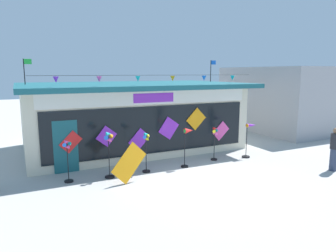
{
  "coord_description": "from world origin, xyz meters",
  "views": [
    {
      "loc": [
        -5.98,
        -8.91,
        3.76
      ],
      "look_at": [
        -0.56,
        2.26,
        1.62
      ],
      "focal_mm": 33.32,
      "sensor_mm": 36.0,
      "label": 1
    }
  ],
  "objects_px": {
    "wind_spinner_right": "(215,138)",
    "wind_spinner_center_right": "(188,139)",
    "wind_spinner_center_left": "(146,149)",
    "wind_spinner_far_right": "(249,135)",
    "kite_shop_building": "(131,115)",
    "wind_spinner_far_left": "(68,158)",
    "person_mid_plaza": "(334,149)",
    "wind_spinner_left": "(109,149)",
    "display_kite_on_ground": "(129,163)"
  },
  "relations": [
    {
      "from": "wind_spinner_center_right",
      "to": "display_kite_on_ground",
      "type": "relative_size",
      "value": 1.23
    },
    {
      "from": "wind_spinner_center_right",
      "to": "display_kite_on_ground",
      "type": "height_order",
      "value": "wind_spinner_center_right"
    },
    {
      "from": "display_kite_on_ground",
      "to": "wind_spinner_left",
      "type": "bearing_deg",
      "value": 123.69
    },
    {
      "from": "kite_shop_building",
      "to": "wind_spinner_far_left",
      "type": "distance_m",
      "value": 5.52
    },
    {
      "from": "kite_shop_building",
      "to": "wind_spinner_far_right",
      "type": "distance_m",
      "value": 5.86
    },
    {
      "from": "wind_spinner_far_left",
      "to": "wind_spinner_left",
      "type": "distance_m",
      "value": 1.42
    },
    {
      "from": "wind_spinner_far_left",
      "to": "person_mid_plaza",
      "type": "distance_m",
      "value": 9.92
    },
    {
      "from": "person_mid_plaza",
      "to": "kite_shop_building",
      "type": "bearing_deg",
      "value": 47.93
    },
    {
      "from": "wind_spinner_center_right",
      "to": "wind_spinner_right",
      "type": "distance_m",
      "value": 1.55
    },
    {
      "from": "wind_spinner_right",
      "to": "wind_spinner_center_right",
      "type": "bearing_deg",
      "value": -168.7
    },
    {
      "from": "wind_spinner_left",
      "to": "wind_spinner_right",
      "type": "xyz_separation_m",
      "value": [
        4.7,
        0.27,
        -0.11
      ]
    },
    {
      "from": "person_mid_plaza",
      "to": "wind_spinner_far_right",
      "type": "bearing_deg",
      "value": 38.26
    },
    {
      "from": "kite_shop_building",
      "to": "wind_spinner_right",
      "type": "relative_size",
      "value": 7.07
    },
    {
      "from": "wind_spinner_left",
      "to": "wind_spinner_far_right",
      "type": "relative_size",
      "value": 1.11
    },
    {
      "from": "wind_spinner_left",
      "to": "display_kite_on_ground",
      "type": "height_order",
      "value": "wind_spinner_left"
    },
    {
      "from": "wind_spinner_far_left",
      "to": "wind_spinner_center_left",
      "type": "distance_m",
      "value": 2.84
    },
    {
      "from": "wind_spinner_center_left",
      "to": "display_kite_on_ground",
      "type": "height_order",
      "value": "wind_spinner_center_left"
    },
    {
      "from": "wind_spinner_far_left",
      "to": "wind_spinner_far_right",
      "type": "height_order",
      "value": "wind_spinner_far_right"
    },
    {
      "from": "wind_spinner_center_left",
      "to": "wind_spinner_far_right",
      "type": "height_order",
      "value": "wind_spinner_center_left"
    },
    {
      "from": "wind_spinner_far_left",
      "to": "wind_spinner_right",
      "type": "height_order",
      "value": "wind_spinner_far_left"
    },
    {
      "from": "kite_shop_building",
      "to": "wind_spinner_left",
      "type": "relative_size",
      "value": 6.12
    },
    {
      "from": "wind_spinner_right",
      "to": "wind_spinner_far_right",
      "type": "distance_m",
      "value": 1.7
    },
    {
      "from": "wind_spinner_right",
      "to": "wind_spinner_far_right",
      "type": "relative_size",
      "value": 0.96
    },
    {
      "from": "wind_spinner_center_right",
      "to": "wind_spinner_center_left",
      "type": "bearing_deg",
      "value": 178.17
    },
    {
      "from": "wind_spinner_far_left",
      "to": "wind_spinner_center_right",
      "type": "xyz_separation_m",
      "value": [
        4.58,
        -0.21,
        0.28
      ]
    },
    {
      "from": "wind_spinner_left",
      "to": "wind_spinner_far_right",
      "type": "height_order",
      "value": "wind_spinner_left"
    },
    {
      "from": "kite_shop_building",
      "to": "display_kite_on_ground",
      "type": "distance_m",
      "value": 5.35
    },
    {
      "from": "kite_shop_building",
      "to": "wind_spinner_far_left",
      "type": "height_order",
      "value": "kite_shop_building"
    },
    {
      "from": "wind_spinner_far_left",
      "to": "wind_spinner_center_left",
      "type": "xyz_separation_m",
      "value": [
        2.83,
        -0.16,
        0.05
      ]
    },
    {
      "from": "wind_spinner_far_left",
      "to": "wind_spinner_far_right",
      "type": "distance_m",
      "value": 7.78
    },
    {
      "from": "display_kite_on_ground",
      "to": "wind_spinner_far_left",
      "type": "bearing_deg",
      "value": 154.04
    },
    {
      "from": "wind_spinner_far_left",
      "to": "wind_spinner_far_right",
      "type": "bearing_deg",
      "value": -1.07
    },
    {
      "from": "wind_spinner_left",
      "to": "display_kite_on_ground",
      "type": "bearing_deg",
      "value": -56.31
    },
    {
      "from": "wind_spinner_center_left",
      "to": "wind_spinner_center_right",
      "type": "relative_size",
      "value": 0.98
    },
    {
      "from": "kite_shop_building",
      "to": "person_mid_plaza",
      "type": "bearing_deg",
      "value": -51.24
    },
    {
      "from": "wind_spinner_center_left",
      "to": "kite_shop_building",
      "type": "bearing_deg",
      "value": 78.21
    },
    {
      "from": "wind_spinner_left",
      "to": "wind_spinner_center_left",
      "type": "xyz_separation_m",
      "value": [
        1.43,
        0.02,
        -0.16
      ]
    },
    {
      "from": "person_mid_plaza",
      "to": "display_kite_on_ground",
      "type": "distance_m",
      "value": 7.84
    },
    {
      "from": "wind_spinner_right",
      "to": "wind_spinner_far_right",
      "type": "xyz_separation_m",
      "value": [
        1.69,
        -0.23,
        0.03
      ]
    },
    {
      "from": "wind_spinner_far_left",
      "to": "kite_shop_building",
      "type": "bearing_deg",
      "value": 47.36
    },
    {
      "from": "wind_spinner_far_right",
      "to": "person_mid_plaza",
      "type": "height_order",
      "value": "person_mid_plaza"
    },
    {
      "from": "display_kite_on_ground",
      "to": "wind_spinner_center_left",
      "type": "bearing_deg",
      "value": 39.06
    },
    {
      "from": "wind_spinner_far_left",
      "to": "person_mid_plaza",
      "type": "relative_size",
      "value": 0.9
    },
    {
      "from": "wind_spinner_far_left",
      "to": "person_mid_plaza",
      "type": "xyz_separation_m",
      "value": [
        9.42,
        -3.1,
        -0.02
      ]
    },
    {
      "from": "wind_spinner_far_left",
      "to": "wind_spinner_far_right",
      "type": "relative_size",
      "value": 0.98
    },
    {
      "from": "wind_spinner_far_right",
      "to": "wind_spinner_center_left",
      "type": "bearing_deg",
      "value": -179.86
    },
    {
      "from": "wind_spinner_center_right",
      "to": "person_mid_plaza",
      "type": "xyz_separation_m",
      "value": [
        4.84,
        -2.89,
        -0.3
      ]
    },
    {
      "from": "wind_spinner_left",
      "to": "person_mid_plaza",
      "type": "bearing_deg",
      "value": -20.02
    },
    {
      "from": "wind_spinner_left",
      "to": "person_mid_plaza",
      "type": "distance_m",
      "value": 8.55
    },
    {
      "from": "wind_spinner_far_left",
      "to": "display_kite_on_ground",
      "type": "distance_m",
      "value": 2.11
    }
  ]
}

